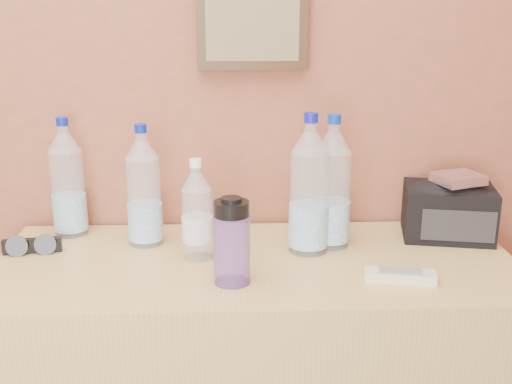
% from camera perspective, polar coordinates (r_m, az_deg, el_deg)
% --- Properties ---
extents(picture_frame, '(0.30, 0.03, 0.25)m').
position_cam_1_polar(picture_frame, '(1.77, -0.34, 14.83)').
color(picture_frame, '#382311').
rests_on(picture_frame, room_shell).
extents(pet_large_a, '(0.09, 0.09, 0.33)m').
position_cam_1_polar(pet_large_a, '(1.84, -16.40, 0.71)').
color(pet_large_a, silver).
rests_on(pet_large_a, dresser).
extents(pet_large_b, '(0.09, 0.09, 0.33)m').
position_cam_1_polar(pet_large_b, '(1.72, -9.93, -0.02)').
color(pet_large_b, white).
rests_on(pet_large_b, dresser).
extents(pet_large_c, '(0.10, 0.10, 0.35)m').
position_cam_1_polar(pet_large_c, '(1.70, 6.76, 0.27)').
color(pet_large_c, silver).
rests_on(pet_large_c, dresser).
extents(pet_large_d, '(0.10, 0.10, 0.37)m').
position_cam_1_polar(pet_large_d, '(1.65, 4.75, 0.03)').
color(pet_large_d, '#C7EDFB').
rests_on(pet_large_d, dresser).
extents(pet_small, '(0.07, 0.07, 0.26)m').
position_cam_1_polar(pet_small, '(1.62, -5.26, -2.08)').
color(pet_small, silver).
rests_on(pet_small, dresser).
extents(nalgene_bottle, '(0.09, 0.09, 0.21)m').
position_cam_1_polar(nalgene_bottle, '(1.48, -2.17, -4.41)').
color(nalgene_bottle, '#714AAD').
rests_on(nalgene_bottle, dresser).
extents(sunglasses, '(0.16, 0.08, 0.04)m').
position_cam_1_polar(sunglasses, '(1.77, -19.26, -4.53)').
color(sunglasses, black).
rests_on(sunglasses, dresser).
extents(ac_remote, '(0.17, 0.08, 0.02)m').
position_cam_1_polar(ac_remote, '(1.56, 12.69, -7.29)').
color(ac_remote, white).
rests_on(ac_remote, dresser).
extents(toiletry_bag, '(0.27, 0.21, 0.16)m').
position_cam_1_polar(toiletry_bag, '(1.85, 16.73, -1.42)').
color(toiletry_bag, black).
rests_on(toiletry_bag, dresser).
extents(foil_packet, '(0.15, 0.13, 0.02)m').
position_cam_1_polar(foil_packet, '(1.80, 17.54, 1.16)').
color(foil_packet, white).
rests_on(foil_packet, toiletry_bag).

